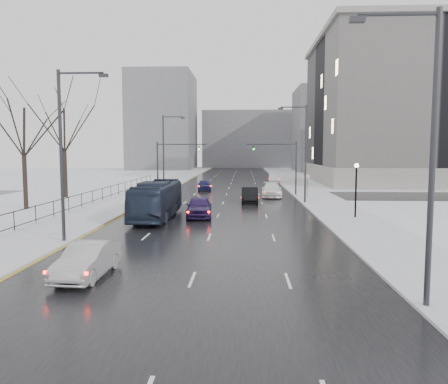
# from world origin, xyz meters

# --- Properties ---
(road) EXTENTS (16.00, 150.00, 0.04)m
(road) POSITION_xyz_m (0.00, 60.00, 0.02)
(road) COLOR black
(road) RESTS_ON ground
(cross_road) EXTENTS (130.00, 10.00, 0.04)m
(cross_road) POSITION_xyz_m (0.00, 48.00, 0.02)
(cross_road) COLOR black
(cross_road) RESTS_ON ground
(sidewalk_left) EXTENTS (5.00, 150.00, 0.16)m
(sidewalk_left) POSITION_xyz_m (-10.50, 60.00, 0.08)
(sidewalk_left) COLOR silver
(sidewalk_left) RESTS_ON ground
(sidewalk_right) EXTENTS (5.00, 150.00, 0.16)m
(sidewalk_right) POSITION_xyz_m (10.50, 60.00, 0.08)
(sidewalk_right) COLOR silver
(sidewalk_right) RESTS_ON ground
(park_strip) EXTENTS (14.00, 150.00, 0.12)m
(park_strip) POSITION_xyz_m (-20.00, 60.00, 0.06)
(park_strip) COLOR white
(park_strip) RESTS_ON ground
(tree_park_d) EXTENTS (8.75, 8.75, 12.50)m
(tree_park_d) POSITION_xyz_m (-17.80, 34.00, 0.00)
(tree_park_d) COLOR black
(tree_park_d) RESTS_ON ground
(tree_park_e) EXTENTS (9.45, 9.45, 13.50)m
(tree_park_e) POSITION_xyz_m (-18.20, 44.00, 0.00)
(tree_park_e) COLOR black
(tree_park_e) RESTS_ON ground
(iron_fence) EXTENTS (0.06, 70.00, 1.30)m
(iron_fence) POSITION_xyz_m (-13.00, 30.00, 0.91)
(iron_fence) COLOR black
(iron_fence) RESTS_ON sidewalk_left
(streetlight_r_near) EXTENTS (2.95, 0.25, 10.00)m
(streetlight_r_near) POSITION_xyz_m (8.17, 10.00, 5.62)
(streetlight_r_near) COLOR #2D2D33
(streetlight_r_near) RESTS_ON ground
(streetlight_r_mid) EXTENTS (2.95, 0.25, 10.00)m
(streetlight_r_mid) POSITION_xyz_m (8.17, 40.00, 5.62)
(streetlight_r_mid) COLOR #2D2D33
(streetlight_r_mid) RESTS_ON ground
(streetlight_l_near) EXTENTS (2.95, 0.25, 10.00)m
(streetlight_l_near) POSITION_xyz_m (-8.17, 20.00, 5.62)
(streetlight_l_near) COLOR #2D2D33
(streetlight_l_near) RESTS_ON ground
(streetlight_l_far) EXTENTS (2.95, 0.25, 10.00)m
(streetlight_l_far) POSITION_xyz_m (-8.17, 52.00, 5.62)
(streetlight_l_far) COLOR #2D2D33
(streetlight_l_far) RESTS_ON ground
(lamppost_r_mid) EXTENTS (0.36, 0.36, 4.28)m
(lamppost_r_mid) POSITION_xyz_m (11.00, 30.00, 2.94)
(lamppost_r_mid) COLOR black
(lamppost_r_mid) RESTS_ON sidewalk_right
(mast_signal_right) EXTENTS (6.10, 0.33, 6.50)m
(mast_signal_right) POSITION_xyz_m (7.33, 48.00, 4.11)
(mast_signal_right) COLOR #2D2D33
(mast_signal_right) RESTS_ON ground
(mast_signal_left) EXTENTS (6.10, 0.33, 6.50)m
(mast_signal_left) POSITION_xyz_m (-7.33, 48.00, 4.11)
(mast_signal_left) COLOR #2D2D33
(mast_signal_left) RESTS_ON ground
(no_uturn_sign) EXTENTS (0.60, 0.06, 2.70)m
(no_uturn_sign) POSITION_xyz_m (9.20, 44.00, 2.30)
(no_uturn_sign) COLOR #2D2D33
(no_uturn_sign) RESTS_ON sidewalk_right
(civic_building) EXTENTS (41.00, 31.00, 24.80)m
(civic_building) POSITION_xyz_m (35.00, 72.00, 11.21)
(civic_building) COLOR gray
(civic_building) RESTS_ON ground
(bldg_far_right) EXTENTS (24.00, 20.00, 22.00)m
(bldg_far_right) POSITION_xyz_m (28.00, 115.00, 11.00)
(bldg_far_right) COLOR slate
(bldg_far_right) RESTS_ON ground
(bldg_far_left) EXTENTS (18.00, 22.00, 28.00)m
(bldg_far_left) POSITION_xyz_m (-22.00, 125.00, 14.00)
(bldg_far_left) COLOR slate
(bldg_far_left) RESTS_ON ground
(bldg_far_center) EXTENTS (30.00, 18.00, 18.00)m
(bldg_far_center) POSITION_xyz_m (4.00, 140.00, 9.00)
(bldg_far_center) COLOR slate
(bldg_far_center) RESTS_ON ground
(sedan_left_near) EXTENTS (1.76, 4.49, 1.46)m
(sedan_left_near) POSITION_xyz_m (-4.50, 13.16, 0.77)
(sedan_left_near) COLOR #AFB0B3
(sedan_left_near) RESTS_ON road
(bus) EXTENTS (2.55, 10.63, 2.96)m
(bus) POSITION_xyz_m (-4.80, 29.65, 1.52)
(bus) COLOR #202A3E
(bus) RESTS_ON road
(sedan_center_near) EXTENTS (2.37, 5.11, 1.69)m
(sedan_center_near) POSITION_xyz_m (-1.48, 30.22, 0.89)
(sedan_center_near) COLOR #2F1C56
(sedan_center_near) RESTS_ON road
(sedan_right_near) EXTENTS (1.68, 4.83, 1.59)m
(sedan_right_near) POSITION_xyz_m (2.75, 40.42, 0.84)
(sedan_right_near) COLOR black
(sedan_right_near) RESTS_ON road
(sedan_right_far) EXTENTS (2.53, 5.70, 1.63)m
(sedan_right_far) POSITION_xyz_m (5.38, 46.16, 0.85)
(sedan_right_far) COLOR white
(sedan_right_far) RESTS_ON road
(sedan_center_far) EXTENTS (2.26, 4.45, 1.45)m
(sedan_center_far) POSITION_xyz_m (-3.27, 54.11, 0.77)
(sedan_center_far) COLOR #1A1C50
(sedan_center_far) RESTS_ON road
(sedan_right_distant) EXTENTS (1.93, 4.78, 1.55)m
(sedan_right_distant) POSITION_xyz_m (7.20, 69.29, 0.81)
(sedan_right_distant) COLOR white
(sedan_right_distant) RESTS_ON road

